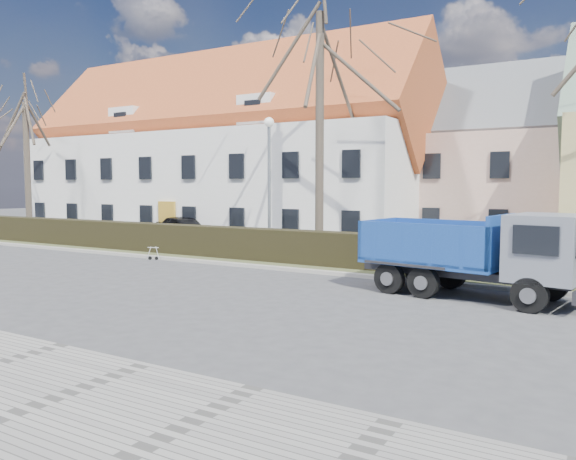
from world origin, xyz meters
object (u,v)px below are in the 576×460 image
Objects in this scene: dump_truck at (462,253)px; streetlight at (269,188)px; parked_car_a at (184,229)px; cart_frame at (149,253)px.

dump_truck is 1.03× the size of streetlight.
streetlight is at bearing -96.06° from parked_car_a.
parked_car_a is at bearing 155.64° from streetlight.
cart_frame is 7.29m from parked_car_a.
streetlight is (-8.94, 3.93, 1.77)m from dump_truck.
parked_car_a is (-3.59, 6.33, 0.43)m from cart_frame.
cart_frame is at bearing -132.15° from parked_car_a.
cart_frame is at bearing -175.93° from dump_truck.
dump_truck is at bearing -95.73° from parked_car_a.
dump_truck is 18.32m from parked_car_a.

